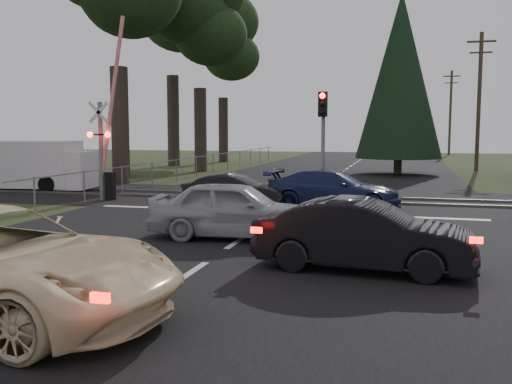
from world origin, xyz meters
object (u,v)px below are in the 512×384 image
(utility_pole_far, at_px, (450,111))
(silver_car, at_px, (235,210))
(dark_hatchback, at_px, (364,236))
(dark_car_far, at_px, (234,191))
(traffic_signal_center, at_px, (323,128))
(blue_sedan, at_px, (333,190))
(crossing_signal, at_px, (106,147))
(white_van, at_px, (31,165))
(utility_pole_mid, at_px, (479,99))

(utility_pole_far, xyz_separation_m, silver_car, (-8.70, -51.45, -3.99))
(dark_hatchback, height_order, dark_car_far, dark_hatchback)
(traffic_signal_center, relative_size, blue_sedan, 0.88)
(silver_car, height_order, dark_car_far, silver_car)
(silver_car, bearing_deg, crossing_signal, 43.90)
(white_van, bearing_deg, dark_car_far, -25.01)
(utility_pole_mid, height_order, dark_car_far, utility_pole_mid)
(crossing_signal, relative_size, blue_sedan, 1.50)
(utility_pole_mid, height_order, dark_hatchback, utility_pole_mid)
(blue_sedan, height_order, white_van, white_van)
(silver_car, bearing_deg, utility_pole_far, -14.29)
(utility_pole_mid, distance_m, utility_pole_far, 25.00)
(white_van, bearing_deg, traffic_signal_center, -14.43)
(traffic_signal_center, relative_size, utility_pole_far, 0.46)
(traffic_signal_center, relative_size, dark_hatchback, 0.97)
(crossing_signal, distance_m, dark_hatchback, 13.74)
(traffic_signal_center, xyz_separation_m, utility_pole_mid, (7.50, 19.32, 1.92))
(traffic_signal_center, height_order, utility_pole_far, utility_pole_far)
(dark_car_far, relative_size, white_van, 0.61)
(utility_pole_far, bearing_deg, white_van, -116.18)
(dark_car_far, distance_m, white_van, 11.18)
(crossing_signal, relative_size, dark_car_far, 1.94)
(traffic_signal_center, xyz_separation_m, blue_sedan, (0.55, -1.12, -2.13))
(dark_hatchback, height_order, blue_sedan, dark_hatchback)
(crossing_signal, bearing_deg, traffic_signal_center, 6.15)
(crossing_signal, xyz_separation_m, silver_car, (7.07, -6.24, -1.33))
(utility_pole_mid, relative_size, utility_pole_far, 1.00)
(utility_pole_far, relative_size, dark_hatchback, 2.14)
(utility_pole_far, bearing_deg, blue_sedan, -98.69)
(white_van, bearing_deg, crossing_signal, -33.36)
(blue_sedan, xyz_separation_m, white_van, (-14.04, 2.76, 0.45))
(traffic_signal_center, xyz_separation_m, dark_hatchback, (2.20, -9.68, -2.11))
(traffic_signal_center, height_order, white_van, traffic_signal_center)
(crossing_signal, bearing_deg, utility_pole_far, 70.77)
(blue_sedan, bearing_deg, dark_car_far, 105.02)
(traffic_signal_center, relative_size, white_van, 0.69)
(dark_car_far, bearing_deg, silver_car, -162.58)
(blue_sedan, bearing_deg, utility_pole_mid, -13.75)
(utility_pole_mid, bearing_deg, dark_hatchback, -100.35)
(blue_sedan, height_order, dark_car_far, blue_sedan)
(silver_car, xyz_separation_m, blue_sedan, (1.75, 6.01, -0.06))
(utility_pole_far, height_order, blue_sedan, utility_pole_far)
(dark_hatchback, xyz_separation_m, silver_car, (-3.40, 2.55, 0.04))
(utility_pole_far, xyz_separation_m, white_van, (-20.99, -42.69, -3.60))
(traffic_signal_center, xyz_separation_m, white_van, (-13.49, 1.63, -1.68))
(crossing_signal, xyz_separation_m, utility_pole_mid, (15.77, 20.21, 2.67))
(utility_pole_far, distance_m, silver_car, 52.34)
(crossing_signal, height_order, dark_hatchback, crossing_signal)
(crossing_signal, relative_size, dark_hatchback, 1.66)
(utility_pole_mid, bearing_deg, dark_car_far, -116.18)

